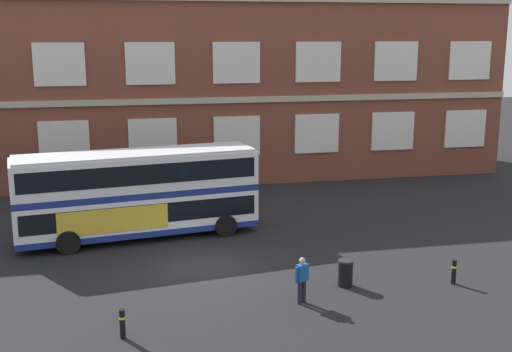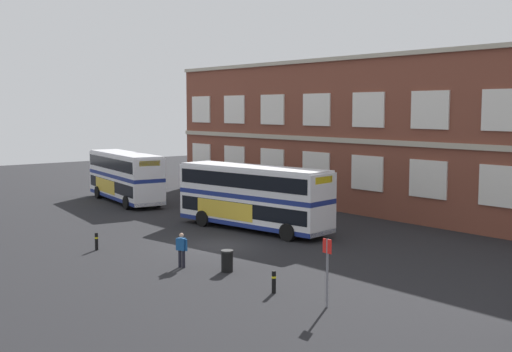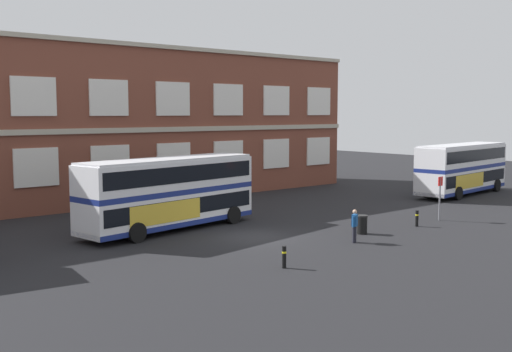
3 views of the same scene
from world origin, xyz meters
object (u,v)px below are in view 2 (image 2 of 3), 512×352
(waiting_passenger, at_px, (182,249))
(safety_bollard_east, at_px, (274,282))
(double_decker_near, at_px, (125,176))
(double_decker_middle, at_px, (253,196))
(station_litter_bin, at_px, (227,261))
(safety_bollard_west, at_px, (97,241))
(bus_stand_flag, at_px, (327,266))

(waiting_passenger, height_order, safety_bollard_east, waiting_passenger)
(double_decker_near, distance_m, double_decker_middle, 16.27)
(double_decker_near, relative_size, station_litter_bin, 10.93)
(waiting_passenger, xyz_separation_m, safety_bollard_west, (-6.24, -1.46, -0.44))
(double_decker_middle, distance_m, safety_bollard_east, 14.34)
(double_decker_near, distance_m, safety_bollard_east, 28.99)
(waiting_passenger, xyz_separation_m, station_litter_bin, (2.05, 1.21, -0.41))
(waiting_passenger, relative_size, station_litter_bin, 1.65)
(double_decker_middle, distance_m, safety_bollard_west, 10.52)
(safety_bollard_west, bearing_deg, waiting_passenger, 13.13)
(station_litter_bin, bearing_deg, double_decker_near, 162.75)
(waiting_passenger, height_order, station_litter_bin, waiting_passenger)
(double_decker_middle, distance_m, waiting_passenger, 10.47)
(double_decker_near, xyz_separation_m, double_decker_middle, (16.27, 0.33, 0.00))
(safety_bollard_east, bearing_deg, station_litter_bin, 170.93)
(double_decker_near, height_order, waiting_passenger, double_decker_near)
(bus_stand_flag, bearing_deg, safety_bollard_east, -173.52)
(station_litter_bin, relative_size, safety_bollard_west, 1.08)
(double_decker_near, height_order, station_litter_bin, double_decker_near)
(safety_bollard_west, relative_size, safety_bollard_east, 1.00)
(double_decker_near, bearing_deg, bus_stand_flag, -14.13)
(double_decker_middle, bearing_deg, bus_stand_flag, -29.28)
(double_decker_near, xyz_separation_m, safety_bollard_east, (27.81, -8.01, -1.66))
(waiting_passenger, relative_size, bus_stand_flag, 0.63)
(double_decker_middle, relative_size, bus_stand_flag, 4.17)
(double_decker_near, bearing_deg, double_decker_middle, 1.16)
(double_decker_middle, height_order, station_litter_bin, double_decker_middle)
(safety_bollard_west, distance_m, safety_bollard_east, 12.57)
(double_decker_middle, bearing_deg, station_litter_bin, -45.96)
(waiting_passenger, bearing_deg, safety_bollard_west, -166.87)
(double_decker_near, height_order, safety_bollard_east, double_decker_near)
(double_decker_near, relative_size, bus_stand_flag, 4.17)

